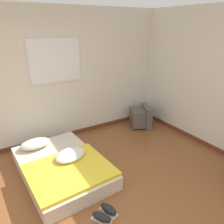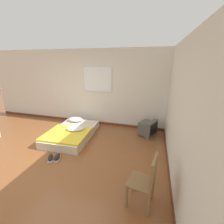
# 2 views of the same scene
# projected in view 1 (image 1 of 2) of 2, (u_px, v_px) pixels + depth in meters

# --- Properties ---
(wall_back) EXTENTS (7.94, 0.08, 2.60)m
(wall_back) POSITION_uv_depth(u_px,v_px,m) (33.00, 81.00, 4.03)
(wall_back) COLOR silver
(wall_back) RESTS_ON ground_plane
(mattress_bed) EXTENTS (1.26, 1.82, 0.37)m
(mattress_bed) POSITION_uv_depth(u_px,v_px,m) (61.00, 166.00, 3.52)
(mattress_bed) COLOR beige
(mattress_bed) RESTS_ON ground_plane
(crt_tv) EXTENTS (0.60, 0.64, 0.49)m
(crt_tv) POSITION_uv_depth(u_px,v_px,m) (141.00, 117.00, 5.15)
(crt_tv) COLOR #56514C
(crt_tv) RESTS_ON ground_plane
(sneaker_pair) EXTENTS (0.34, 0.34, 0.10)m
(sneaker_pair) POSITION_uv_depth(u_px,v_px,m) (105.00, 213.00, 2.74)
(sneaker_pair) COLOR silver
(sneaker_pair) RESTS_ON ground_plane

